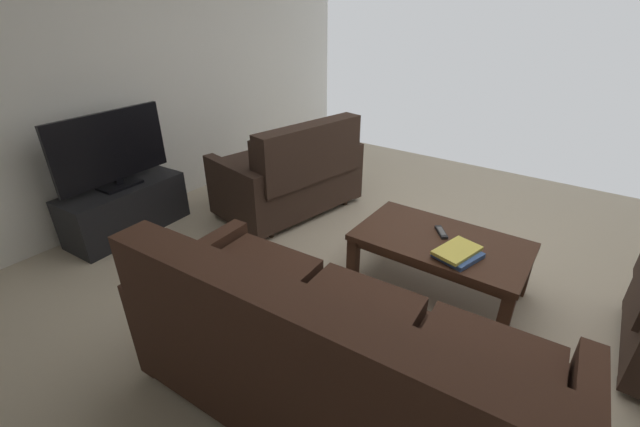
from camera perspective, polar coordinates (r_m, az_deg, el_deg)
The scene contains 9 objects.
ground_plane at distance 3.05m, azimuth 15.22°, elevation -9.60°, with size 5.54×5.23×0.01m, color #B7A88E.
wall_right at distance 4.23m, azimuth -21.67°, elevation 20.30°, with size 0.12×5.23×2.78m, color silver.
sofa_main at distance 1.89m, azimuth 1.55°, elevation -20.12°, with size 2.00×0.92×0.92m.
loveseat_near at distance 3.79m, azimuth -4.03°, elevation 5.62°, with size 1.00×1.41×0.90m.
coffee_table at distance 2.83m, azimuth 16.63°, elevation -4.55°, with size 1.10×0.65×0.40m.
tv_stand at distance 3.87m, azimuth -25.82°, elevation 0.57°, with size 0.47×1.02×0.43m.
flat_tv at distance 3.68m, azimuth -27.48°, elevation 8.07°, with size 0.22×0.96×0.62m.
book_stack at distance 2.63m, azimuth 18.89°, elevation -5.32°, with size 0.28×0.33×0.05m.
tv_remote at distance 2.86m, azimuth 16.78°, elevation -2.55°, with size 0.13×0.15×0.02m.
Camera 1 is at (-0.72, 2.37, 1.78)m, focal length 22.62 mm.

